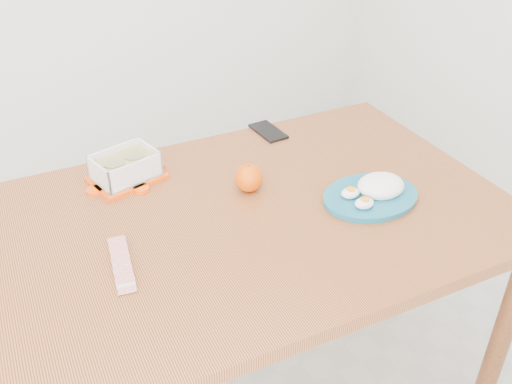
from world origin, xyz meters
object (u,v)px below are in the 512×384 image
food_container (126,167)px  orange_fruit (249,178)px  smartphone (268,131)px  rice_plate (374,191)px  dining_table (256,234)px

food_container → orange_fruit: food_container is taller
orange_fruit → smartphone: (0.22, 0.29, -0.04)m
orange_fruit → rice_plate: size_ratio=0.29×
food_container → smartphone: bearing=-5.8°
food_container → rice_plate: size_ratio=0.82×
food_container → dining_table: bearing=-63.9°
rice_plate → smartphone: size_ratio=1.91×
dining_table → orange_fruit: orange_fruit is taller
rice_plate → smartphone: 0.50m
orange_fruit → rice_plate: 0.36m
rice_plate → smartphone: (-0.07, 0.49, -0.02)m
smartphone → food_container: bearing=-175.0°
food_container → rice_plate: bearing=-49.4°
orange_fruit → rice_plate: (0.29, -0.20, -0.02)m
dining_table → orange_fruit: (0.03, 0.10, 0.12)m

